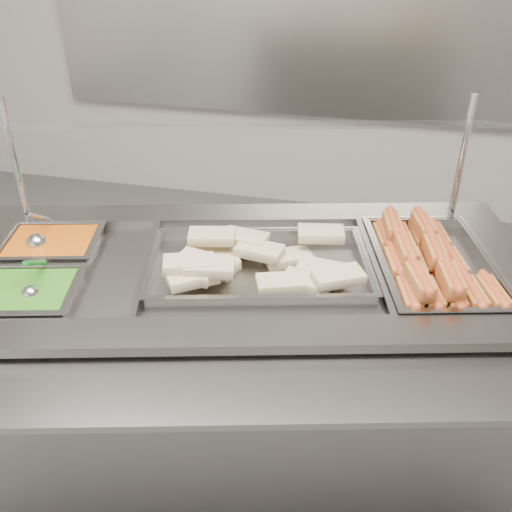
% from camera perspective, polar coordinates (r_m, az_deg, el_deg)
% --- Properties ---
extents(back_panel, '(3.00, 0.04, 1.20)m').
position_cam_1_polar(back_panel, '(3.39, 5.24, 23.65)').
color(back_panel, '#A5A09A').
rests_on(back_panel, ground).
extents(steam_counter, '(1.79, 1.12, 0.80)m').
position_cam_1_polar(steam_counter, '(1.86, -1.39, -11.11)').
color(steam_counter, slate).
rests_on(steam_counter, ground).
extents(tray_rail, '(1.60, 0.70, 0.05)m').
position_cam_1_polar(tray_rail, '(1.28, -1.62, -13.05)').
color(tray_rail, slate).
rests_on(tray_rail, steam_counter).
extents(sneeze_guard, '(1.48, 0.61, 0.39)m').
position_cam_1_polar(sneeze_guard, '(1.65, -1.71, 12.55)').
color(sneeze_guard, silver).
rests_on(sneeze_guard, steam_counter).
extents(pan_hotdogs, '(0.41, 0.55, 0.09)m').
position_cam_1_polar(pan_hotdogs, '(1.72, 17.23, -1.44)').
color(pan_hotdogs, gray).
rests_on(pan_hotdogs, steam_counter).
extents(pan_wraps, '(0.67, 0.49, 0.06)m').
position_cam_1_polar(pan_wraps, '(1.63, 0.31, -1.30)').
color(pan_wraps, gray).
rests_on(pan_wraps, steam_counter).
extents(pan_beans, '(0.31, 0.27, 0.09)m').
position_cam_1_polar(pan_beans, '(1.84, -19.64, 0.42)').
color(pan_beans, gray).
rests_on(pan_beans, steam_counter).
extents(pan_peas, '(0.31, 0.27, 0.09)m').
position_cam_1_polar(pan_peas, '(1.64, -22.06, -4.21)').
color(pan_peas, gray).
rests_on(pan_peas, steam_counter).
extents(hotdogs_in_buns, '(0.37, 0.49, 0.10)m').
position_cam_1_polar(hotdogs_in_buns, '(1.68, 16.68, -0.43)').
color(hotdogs_in_buns, '#9C5820').
rests_on(hotdogs_in_buns, pan_hotdogs).
extents(tortilla_wraps, '(0.54, 0.39, 0.09)m').
position_cam_1_polar(tortilla_wraps, '(1.59, -0.98, -0.48)').
color(tortilla_wraps, '#CBB488').
rests_on(tortilla_wraps, pan_wraps).
extents(ladle, '(0.07, 0.17, 0.13)m').
position_cam_1_polar(ladle, '(1.82, -21.03, 1.33)').
color(ladle, silver).
rests_on(ladle, pan_beans).
extents(serving_spoon, '(0.07, 0.16, 0.12)m').
position_cam_1_polar(serving_spoon, '(1.60, -21.52, -3.04)').
color(serving_spoon, silver).
rests_on(serving_spoon, pan_peas).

